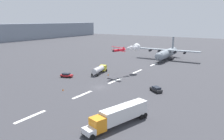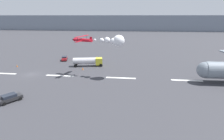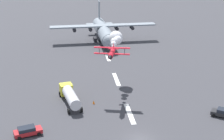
% 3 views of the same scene
% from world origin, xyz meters
% --- Properties ---
extents(ground_plane, '(440.00, 440.00, 0.00)m').
position_xyz_m(ground_plane, '(0.00, 0.00, 0.00)').
color(ground_plane, '#38383D').
rests_on(ground_plane, ground).
extents(runway_stripe_4, '(8.00, 0.90, 0.01)m').
position_xyz_m(runway_stripe_4, '(8.61, 0.00, 0.01)').
color(runway_stripe_4, white).
rests_on(runway_stripe_4, ground).
extents(runway_stripe_5, '(8.00, 0.90, 0.01)m').
position_xyz_m(runway_stripe_5, '(25.83, 0.00, 0.01)').
color(runway_stripe_5, white).
rests_on(runway_stripe_5, ground).
extents(runway_stripe_6, '(8.00, 0.90, 0.01)m').
position_xyz_m(runway_stripe_6, '(43.06, 0.00, 0.01)').
color(runway_stripe_6, white).
rests_on(runway_stripe_6, ground).
extents(cargo_transport_plane, '(26.69, 33.55, 11.40)m').
position_xyz_m(cargo_transport_plane, '(57.86, -0.62, 3.47)').
color(cargo_transport_plane, gray).
rests_on(cargo_transport_plane, ground).
extents(stunt_biplane_red, '(15.00, 7.09, 2.97)m').
position_xyz_m(stunt_biplane_red, '(23.03, 0.64, 9.94)').
color(stunt_biplane_red, red).
extents(fuel_tanker_truck, '(9.89, 4.54, 2.90)m').
position_xyz_m(fuel_tanker_truck, '(14.25, 10.68, 1.75)').
color(fuel_tanker_truck, yellow).
rests_on(fuel_tanker_truck, ground).
extents(followme_car_yellow, '(3.85, 4.45, 1.52)m').
position_xyz_m(followme_car_yellow, '(5.24, -16.34, 0.81)').
color(followme_car_yellow, '#262628').
rests_on(followme_car_yellow, ground).
extents(airport_staff_sedan, '(3.01, 4.77, 1.52)m').
position_xyz_m(airport_staff_sedan, '(3.31, 17.62, 0.81)').
color(airport_staff_sedan, '#B21E23').
rests_on(airport_staff_sedan, ground).
extents(traffic_cone_far, '(0.44, 0.44, 0.75)m').
position_xyz_m(traffic_cone_far, '(13.54, 6.18, 0.38)').
color(traffic_cone_far, orange).
rests_on(traffic_cone_far, ground).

